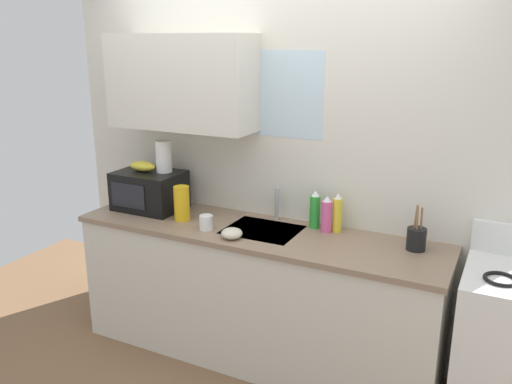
{
  "coord_description": "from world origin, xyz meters",
  "views": [
    {
      "loc": [
        1.42,
        -2.82,
        2.07
      ],
      "look_at": [
        0.0,
        0.0,
        1.15
      ],
      "focal_mm": 37.13,
      "sensor_mm": 36.0,
      "label": 1
    }
  ],
  "objects_px": {
    "microwave": "(149,190)",
    "small_bowl": "(232,233)",
    "dish_soap_bottle_yellow": "(337,214)",
    "cereal_canister": "(182,203)",
    "dish_soap_bottle_pink": "(327,215)",
    "mug_white": "(206,223)",
    "dish_soap_bottle_green": "(315,210)",
    "utensil_crock": "(416,238)",
    "banana_bunch": "(143,166)",
    "paper_towel_roll": "(164,156)"
  },
  "relations": [
    {
      "from": "dish_soap_bottle_pink",
      "to": "utensil_crock",
      "type": "xyz_separation_m",
      "value": [
        0.56,
        -0.05,
        -0.04
      ]
    },
    {
      "from": "mug_white",
      "to": "banana_bunch",
      "type": "bearing_deg",
      "value": 163.31
    },
    {
      "from": "utensil_crock",
      "to": "dish_soap_bottle_green",
      "type": "bearing_deg",
      "value": 172.44
    },
    {
      "from": "dish_soap_bottle_pink",
      "to": "small_bowl",
      "type": "bearing_deg",
      "value": -141.9
    },
    {
      "from": "microwave",
      "to": "dish_soap_bottle_yellow",
      "type": "xyz_separation_m",
      "value": [
        1.34,
        0.15,
        -0.02
      ]
    },
    {
      "from": "dish_soap_bottle_yellow",
      "to": "mug_white",
      "type": "bearing_deg",
      "value": -155.64
    },
    {
      "from": "microwave",
      "to": "dish_soap_bottle_yellow",
      "type": "bearing_deg",
      "value": 6.49
    },
    {
      "from": "dish_soap_bottle_pink",
      "to": "utensil_crock",
      "type": "bearing_deg",
      "value": -5.08
    },
    {
      "from": "dish_soap_bottle_yellow",
      "to": "cereal_canister",
      "type": "height_order",
      "value": "dish_soap_bottle_yellow"
    },
    {
      "from": "small_bowl",
      "to": "banana_bunch",
      "type": "bearing_deg",
      "value": 163.68
    },
    {
      "from": "microwave",
      "to": "small_bowl",
      "type": "relative_size",
      "value": 3.54
    },
    {
      "from": "dish_soap_bottle_green",
      "to": "mug_white",
      "type": "height_order",
      "value": "dish_soap_bottle_green"
    },
    {
      "from": "dish_soap_bottle_green",
      "to": "banana_bunch",
      "type": "bearing_deg",
      "value": -172.78
    },
    {
      "from": "dish_soap_bottle_pink",
      "to": "mug_white",
      "type": "bearing_deg",
      "value": -155.88
    },
    {
      "from": "small_bowl",
      "to": "utensil_crock",
      "type": "bearing_deg",
      "value": 17.23
    },
    {
      "from": "mug_white",
      "to": "utensil_crock",
      "type": "distance_m",
      "value": 1.28
    },
    {
      "from": "paper_towel_roll",
      "to": "dish_soap_bottle_yellow",
      "type": "height_order",
      "value": "paper_towel_roll"
    },
    {
      "from": "dish_soap_bottle_green",
      "to": "small_bowl",
      "type": "distance_m",
      "value": 0.56
    },
    {
      "from": "microwave",
      "to": "mug_white",
      "type": "height_order",
      "value": "microwave"
    },
    {
      "from": "mug_white",
      "to": "small_bowl",
      "type": "distance_m",
      "value": 0.23
    },
    {
      "from": "microwave",
      "to": "utensil_crock",
      "type": "distance_m",
      "value": 1.84
    },
    {
      "from": "banana_bunch",
      "to": "dish_soap_bottle_pink",
      "type": "xyz_separation_m",
      "value": [
        1.32,
        0.12,
        -0.2
      ]
    },
    {
      "from": "dish_soap_bottle_pink",
      "to": "mug_white",
      "type": "height_order",
      "value": "dish_soap_bottle_pink"
    },
    {
      "from": "dish_soap_bottle_pink",
      "to": "paper_towel_roll",
      "type": "bearing_deg",
      "value": -176.61
    },
    {
      "from": "mug_white",
      "to": "small_bowl",
      "type": "xyz_separation_m",
      "value": [
        0.22,
        -0.06,
        -0.02
      ]
    },
    {
      "from": "dish_soap_bottle_green",
      "to": "dish_soap_bottle_yellow",
      "type": "bearing_deg",
      "value": -2.25
    },
    {
      "from": "small_bowl",
      "to": "dish_soap_bottle_green",
      "type": "bearing_deg",
      "value": 46.91
    },
    {
      "from": "dish_soap_bottle_pink",
      "to": "microwave",
      "type": "bearing_deg",
      "value": -174.58
    },
    {
      "from": "dish_soap_bottle_green",
      "to": "cereal_canister",
      "type": "xyz_separation_m",
      "value": [
        -0.84,
        -0.26,
        -0.0
      ]
    },
    {
      "from": "cereal_canister",
      "to": "utensil_crock",
      "type": "relative_size",
      "value": 0.84
    },
    {
      "from": "paper_towel_roll",
      "to": "dish_soap_bottle_pink",
      "type": "distance_m",
      "value": 1.21
    },
    {
      "from": "banana_bunch",
      "to": "small_bowl",
      "type": "relative_size",
      "value": 1.54
    },
    {
      "from": "dish_soap_bottle_yellow",
      "to": "paper_towel_roll",
      "type": "bearing_deg",
      "value": -175.36
    },
    {
      "from": "microwave",
      "to": "dish_soap_bottle_pink",
      "type": "height_order",
      "value": "microwave"
    },
    {
      "from": "banana_bunch",
      "to": "dish_soap_bottle_green",
      "type": "distance_m",
      "value": 1.26
    },
    {
      "from": "dish_soap_bottle_pink",
      "to": "cereal_canister",
      "type": "xyz_separation_m",
      "value": [
        -0.93,
        -0.22,
        0.01
      ]
    },
    {
      "from": "banana_bunch",
      "to": "dish_soap_bottle_pink",
      "type": "relative_size",
      "value": 0.86
    },
    {
      "from": "dish_soap_bottle_green",
      "to": "utensil_crock",
      "type": "height_order",
      "value": "utensil_crock"
    },
    {
      "from": "dish_soap_bottle_green",
      "to": "utensil_crock",
      "type": "xyz_separation_m",
      "value": [
        0.65,
        -0.09,
        -0.05
      ]
    },
    {
      "from": "cereal_canister",
      "to": "utensil_crock",
      "type": "bearing_deg",
      "value": 6.48
    },
    {
      "from": "dish_soap_bottle_yellow",
      "to": "utensil_crock",
      "type": "bearing_deg",
      "value": -9.15
    },
    {
      "from": "dish_soap_bottle_green",
      "to": "dish_soap_bottle_pink",
      "type": "xyz_separation_m",
      "value": [
        0.09,
        -0.04,
        -0.01
      ]
    },
    {
      "from": "dish_soap_bottle_green",
      "to": "mug_white",
      "type": "bearing_deg",
      "value": -150.01
    },
    {
      "from": "dish_soap_bottle_yellow",
      "to": "mug_white",
      "type": "xyz_separation_m",
      "value": [
        -0.75,
        -0.34,
        -0.07
      ]
    },
    {
      "from": "paper_towel_roll",
      "to": "dish_soap_bottle_green",
      "type": "relative_size",
      "value": 0.89
    },
    {
      "from": "cereal_canister",
      "to": "mug_white",
      "type": "xyz_separation_m",
      "value": [
        0.24,
        -0.09,
        -0.07
      ]
    },
    {
      "from": "cereal_canister",
      "to": "small_bowl",
      "type": "xyz_separation_m",
      "value": [
        0.46,
        -0.15,
        -0.08
      ]
    },
    {
      "from": "paper_towel_roll",
      "to": "small_bowl",
      "type": "relative_size",
      "value": 1.69
    },
    {
      "from": "utensil_crock",
      "to": "small_bowl",
      "type": "xyz_separation_m",
      "value": [
        -1.03,
        -0.32,
        -0.04
      ]
    },
    {
      "from": "paper_towel_roll",
      "to": "dish_soap_bottle_green",
      "type": "height_order",
      "value": "paper_towel_roll"
    }
  ]
}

